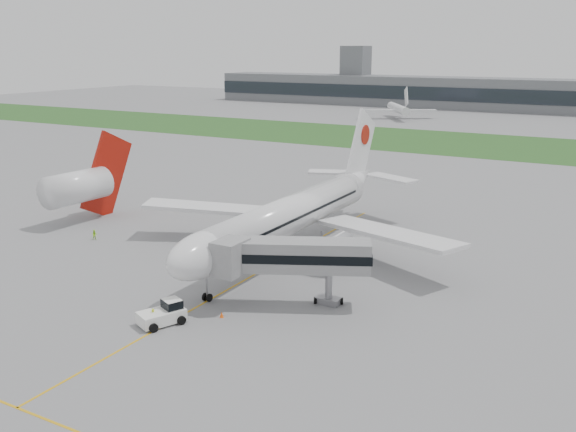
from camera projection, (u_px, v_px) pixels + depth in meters
The scene contains 14 objects.
ground at pixel (276, 263), 83.76m from camera, with size 600.00×600.00×0.00m, color gray.
apron_markings at pixel (255, 274), 79.55m from camera, with size 70.00×70.00×0.04m, color gold, non-canonical shape.
grass_strip at pixel (486, 145), 184.93m from camera, with size 600.00×50.00×0.02m, color #2A5A21.
terminal_building at pixel (546, 96), 275.78m from camera, with size 320.00×22.30×14.00m.
control_tower at pixel (355, 103), 321.98m from camera, with size 12.00×12.00×56.00m, color slate, non-canonical shape.
airliner at pixel (294, 213), 86.43m from camera, with size 48.13×53.95×17.88m.
pushback_tug at pixel (164, 313), 65.20m from camera, with size 4.48×5.24×2.35m.
jet_bridge at pixel (289, 257), 68.44m from camera, with size 15.59×10.89×7.61m.
safety_cone_left at pixel (169, 313), 67.04m from camera, with size 0.44×0.44×0.61m, color #FF560D.
safety_cone_right at pixel (222, 315), 66.74m from camera, with size 0.45×0.45×0.62m, color #FF560D.
ground_crew_near at pixel (153, 317), 64.74m from camera, with size 0.65×0.43×1.79m, color #CBDF25.
ground_crew_far at pixel (95, 235), 93.62m from camera, with size 0.73×0.57×1.51m, color #ADFF2A.
neighbor_aircraft at pixel (81, 185), 102.39m from camera, with size 5.62×18.21×14.87m.
distant_aircraft_left at pixel (398, 119), 252.72m from camera, with size 30.17×26.62×11.54m, color white, non-canonical shape.
Camera 1 is at (40.31, -68.47, 27.26)m, focal length 40.00 mm.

